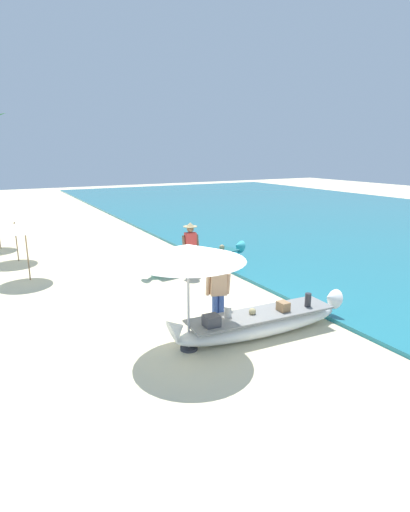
{
  "coord_description": "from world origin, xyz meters",
  "views": [
    {
      "loc": [
        -4.17,
        -7.73,
        3.95
      ],
      "look_at": [
        1.45,
        2.62,
        0.9
      ],
      "focal_mm": 28.51,
      "sensor_mm": 36.0,
      "label": 1
    }
  ],
  "objects_px": {
    "person_vendor_hatted": "(190,245)",
    "patio_umbrella_large": "(188,253)",
    "boat_white_foreground": "(261,322)",
    "boat_cyan_midground": "(197,261)",
    "person_tourist_customer": "(218,290)"
  },
  "relations": [
    {
      "from": "person_tourist_customer",
      "to": "patio_umbrella_large",
      "type": "bearing_deg",
      "value": -149.97
    },
    {
      "from": "boat_white_foreground",
      "to": "person_tourist_customer",
      "type": "bearing_deg",
      "value": 132.12
    },
    {
      "from": "boat_white_foreground",
      "to": "boat_cyan_midground",
      "type": "bearing_deg",
      "value": 77.59
    },
    {
      "from": "boat_white_foreground",
      "to": "patio_umbrella_large",
      "type": "bearing_deg",
      "value": 175.56
    },
    {
      "from": "person_vendor_hatted",
      "to": "patio_umbrella_large",
      "type": "distance_m",
      "value": 5.22
    },
    {
      "from": "person_vendor_hatted",
      "to": "patio_umbrella_large",
      "type": "xyz_separation_m",
      "value": [
        -2.32,
        -4.56,
        1.02
      ]
    },
    {
      "from": "boat_white_foreground",
      "to": "person_tourist_customer",
      "type": "xyz_separation_m",
      "value": [
        -0.66,
        0.73,
        0.63
      ]
    },
    {
      "from": "boat_cyan_midground",
      "to": "person_vendor_hatted",
      "type": "relative_size",
      "value": 2.41
    },
    {
      "from": "boat_cyan_midground",
      "to": "person_vendor_hatted",
      "type": "distance_m",
      "value": 1.11
    },
    {
      "from": "person_tourist_customer",
      "to": "patio_umbrella_large",
      "type": "relative_size",
      "value": 0.72
    },
    {
      "from": "boat_cyan_midground",
      "to": "person_tourist_customer",
      "type": "relative_size",
      "value": 2.59
    },
    {
      "from": "boat_white_foreground",
      "to": "boat_cyan_midground",
      "type": "xyz_separation_m",
      "value": [
        1.17,
        5.31,
        -0.0
      ]
    },
    {
      "from": "boat_cyan_midground",
      "to": "boat_white_foreground",
      "type": "bearing_deg",
      "value": -102.41
    },
    {
      "from": "boat_cyan_midground",
      "to": "person_vendor_hatted",
      "type": "bearing_deg",
      "value": -131.75
    },
    {
      "from": "person_tourist_customer",
      "to": "patio_umbrella_large",
      "type": "height_order",
      "value": "patio_umbrella_large"
    }
  ]
}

